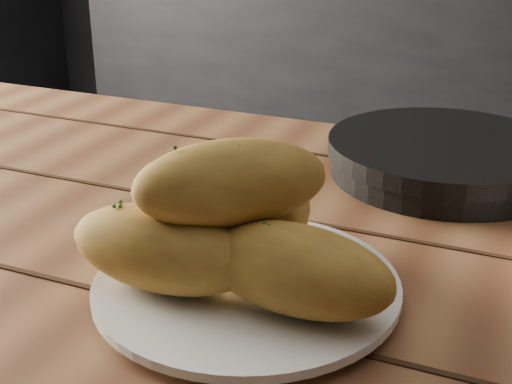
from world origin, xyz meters
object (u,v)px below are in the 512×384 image
object	(u,v)px
table	(274,355)
skillet	(446,157)
bread_rolls	(238,228)
plate	(247,288)

from	to	relation	value
table	skillet	world-z (taller)	skillet
table	skillet	size ratio (longest dim) A/B	3.71
table	bread_rolls	distance (m)	0.18
bread_rolls	table	bearing A→B (deg)	83.71
bread_rolls	skillet	bearing A→B (deg)	72.55
table	plate	size ratio (longest dim) A/B	5.87
table	plate	xyz separation A→B (m)	(-0.00, -0.06, 0.11)
plate	bread_rolls	xyz separation A→B (m)	(-0.01, -0.00, 0.06)
bread_rolls	skillet	size ratio (longest dim) A/B	0.67
table	bread_rolls	bearing A→B (deg)	-96.29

